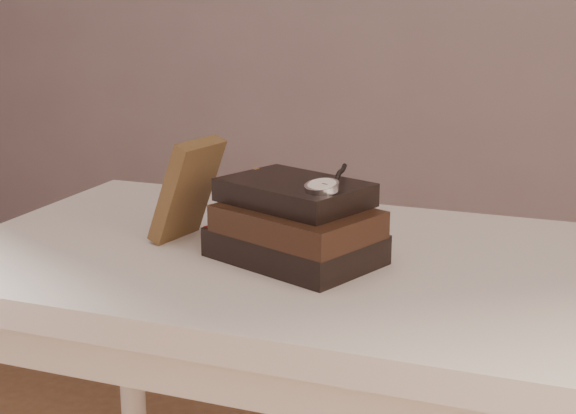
% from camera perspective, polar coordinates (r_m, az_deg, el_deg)
% --- Properties ---
extents(table, '(1.00, 0.60, 0.75)m').
position_cam_1_polar(table, '(1.20, 0.89, -7.30)').
color(table, beige).
rests_on(table, ground).
extents(book_stack, '(0.26, 0.23, 0.11)m').
position_cam_1_polar(book_stack, '(1.12, 0.52, -1.23)').
color(book_stack, black).
rests_on(book_stack, table).
extents(journal, '(0.10, 0.11, 0.15)m').
position_cam_1_polar(journal, '(1.22, -7.02, 1.20)').
color(journal, '#3F2C18').
rests_on(journal, table).
extents(pocket_watch, '(0.06, 0.15, 0.02)m').
position_cam_1_polar(pocket_watch, '(1.07, 2.54, 1.57)').
color(pocket_watch, silver).
rests_on(pocket_watch, book_stack).
extents(eyeglasses, '(0.12, 0.13, 0.04)m').
position_cam_1_polar(eyeglasses, '(1.22, 0.11, 0.68)').
color(eyeglasses, silver).
rests_on(eyeglasses, book_stack).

